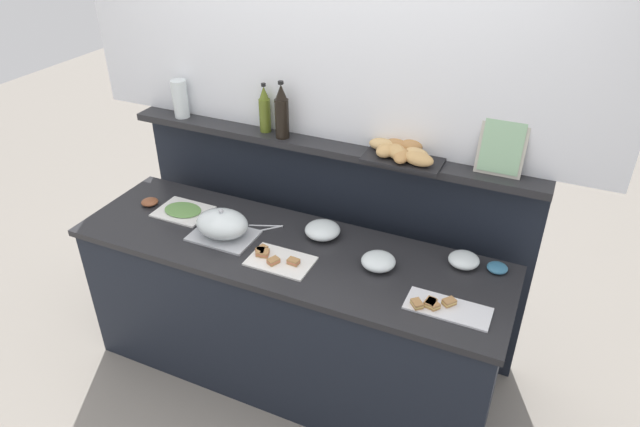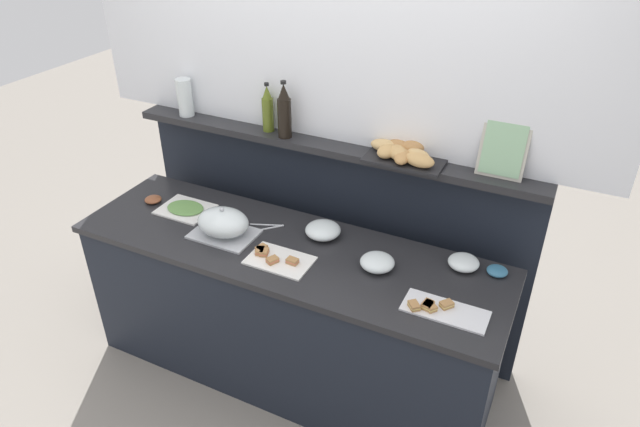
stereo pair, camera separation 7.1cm
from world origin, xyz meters
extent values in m
plane|color=gray|center=(0.00, 0.60, 0.00)|extent=(12.00, 12.00, 0.00)
cube|color=black|center=(0.00, 0.00, 0.43)|extent=(2.26, 0.65, 0.86)
cube|color=#232326|center=(0.00, 0.00, 0.88)|extent=(2.30, 0.69, 0.03)
cube|color=black|center=(0.00, 0.52, 0.63)|extent=(2.38, 0.08, 1.26)
cube|color=#232326|center=(0.00, 0.47, 1.28)|extent=(2.38, 0.22, 0.04)
cube|color=white|center=(0.00, 0.54, 1.95)|extent=(2.98, 0.08, 1.30)
cube|color=silver|center=(0.87, -0.13, 0.90)|extent=(0.38, 0.16, 0.01)
cube|color=#AD7A47|center=(0.87, -0.11, 0.91)|extent=(0.07, 0.07, 0.01)
cube|color=#E5C666|center=(0.87, -0.11, 0.92)|extent=(0.07, 0.07, 0.01)
cube|color=#AD7A47|center=(0.87, -0.11, 0.92)|extent=(0.07, 0.07, 0.01)
cube|color=#AD7A47|center=(0.79, -0.14, 0.91)|extent=(0.05, 0.06, 0.01)
cube|color=#E5C666|center=(0.79, -0.14, 0.92)|extent=(0.05, 0.06, 0.01)
cube|color=#AD7A47|center=(0.79, -0.14, 0.92)|extent=(0.05, 0.06, 0.01)
cube|color=#AD7A47|center=(0.81, -0.15, 0.91)|extent=(0.07, 0.07, 0.01)
cube|color=#E5C666|center=(0.81, -0.15, 0.92)|extent=(0.07, 0.07, 0.01)
cube|color=#AD7A47|center=(0.81, -0.15, 0.92)|extent=(0.07, 0.07, 0.01)
cube|color=#AD7A47|center=(0.74, -0.18, 0.91)|extent=(0.07, 0.07, 0.01)
cube|color=#E5C666|center=(0.74, -0.18, 0.92)|extent=(0.07, 0.07, 0.01)
cube|color=#AD7A47|center=(0.74, -0.18, 0.92)|extent=(0.07, 0.07, 0.01)
cube|color=#AD7A47|center=(0.80, -0.15, 0.91)|extent=(0.05, 0.06, 0.01)
cube|color=#E5C666|center=(0.80, -0.15, 0.92)|extent=(0.05, 0.06, 0.01)
cube|color=#AD7A47|center=(0.80, -0.15, 0.92)|extent=(0.05, 0.06, 0.01)
cube|color=white|center=(0.03, -0.12, 0.90)|extent=(0.32, 0.21, 0.01)
cube|color=#AD7A47|center=(-0.09, -0.12, 0.91)|extent=(0.06, 0.07, 0.01)
cube|color=#D1664C|center=(-0.09, -0.12, 0.92)|extent=(0.06, 0.07, 0.01)
cube|color=#AD7A47|center=(-0.09, -0.12, 0.92)|extent=(0.06, 0.07, 0.01)
cube|color=#AD7A47|center=(-0.06, -0.12, 0.91)|extent=(0.05, 0.07, 0.01)
cube|color=#D1664C|center=(-0.06, -0.12, 0.92)|extent=(0.05, 0.07, 0.01)
cube|color=#AD7A47|center=(-0.06, -0.12, 0.92)|extent=(0.05, 0.07, 0.01)
cube|color=#AD7A47|center=(-0.09, -0.09, 0.91)|extent=(0.05, 0.06, 0.01)
cube|color=#D1664C|center=(-0.09, -0.09, 0.92)|extent=(0.05, 0.06, 0.01)
cube|color=#AD7A47|center=(-0.09, -0.09, 0.92)|extent=(0.05, 0.06, 0.01)
cube|color=#AD7A47|center=(0.01, -0.16, 0.91)|extent=(0.06, 0.07, 0.01)
cube|color=#D1664C|center=(0.01, -0.16, 0.92)|extent=(0.06, 0.07, 0.01)
cube|color=#AD7A47|center=(0.01, -0.16, 0.92)|extent=(0.06, 0.07, 0.01)
cube|color=#AD7A47|center=(0.10, -0.12, 0.91)|extent=(0.06, 0.04, 0.01)
cube|color=#D1664C|center=(0.10, -0.12, 0.92)|extent=(0.06, 0.04, 0.01)
cube|color=#AD7A47|center=(0.10, -0.12, 0.92)|extent=(0.06, 0.04, 0.01)
cube|color=white|center=(-0.70, 0.07, 0.90)|extent=(0.29, 0.24, 0.01)
ellipsoid|color=#66994C|center=(-0.70, 0.07, 0.91)|extent=(0.22, 0.17, 0.01)
cube|color=#B7BABF|center=(-0.35, -0.05, 0.90)|extent=(0.34, 0.24, 0.01)
ellipsoid|color=silver|center=(-0.35, -0.05, 0.97)|extent=(0.28, 0.23, 0.14)
sphere|color=#B7BABF|center=(-0.35, -0.05, 1.05)|extent=(0.02, 0.02, 0.02)
ellipsoid|color=silver|center=(0.86, 0.23, 0.92)|extent=(0.15, 0.15, 0.06)
ellipsoid|color=#BF4C3F|center=(0.86, 0.23, 0.91)|extent=(0.12, 0.12, 0.04)
ellipsoid|color=silver|center=(0.48, 0.04, 0.93)|extent=(0.17, 0.17, 0.07)
ellipsoid|color=white|center=(0.48, 0.04, 0.91)|extent=(0.13, 0.13, 0.04)
ellipsoid|color=silver|center=(0.12, 0.18, 0.93)|extent=(0.19, 0.19, 0.08)
ellipsoid|color=#BF4C3F|center=(0.12, 0.18, 0.92)|extent=(0.15, 0.15, 0.05)
ellipsoid|color=brown|center=(-0.92, 0.06, 0.91)|extent=(0.10, 0.10, 0.03)
ellipsoid|color=teal|center=(1.02, 0.25, 0.91)|extent=(0.10, 0.10, 0.04)
cylinder|color=#B7BABF|center=(-0.18, 0.10, 0.90)|extent=(0.13, 0.14, 0.01)
cylinder|color=#B7BABF|center=(-0.20, 0.13, 0.90)|extent=(0.17, 0.08, 0.01)
sphere|color=#B7BABF|center=(-0.11, 0.16, 0.90)|extent=(0.01, 0.01, 0.01)
cylinder|color=black|center=(-0.23, 0.42, 1.41)|extent=(0.08, 0.08, 0.22)
cone|color=black|center=(-0.23, 0.42, 1.56)|extent=(0.06, 0.06, 0.08)
cylinder|color=black|center=(-0.23, 0.42, 1.61)|extent=(0.03, 0.03, 0.02)
cylinder|color=#56661E|center=(-0.35, 0.46, 1.39)|extent=(0.06, 0.06, 0.19)
cone|color=#56661E|center=(-0.35, 0.46, 1.52)|extent=(0.05, 0.05, 0.07)
cylinder|color=black|center=(-0.35, 0.46, 1.57)|extent=(0.03, 0.03, 0.02)
cube|color=black|center=(0.46, 0.44, 1.30)|extent=(0.40, 0.26, 0.02)
ellipsoid|color=#AD7A47|center=(0.40, 0.49, 1.34)|extent=(0.13, 0.09, 0.06)
ellipsoid|color=tan|center=(0.37, 0.40, 1.34)|extent=(0.12, 0.14, 0.06)
ellipsoid|color=tan|center=(0.43, 0.41, 1.34)|extent=(0.16, 0.16, 0.07)
ellipsoid|color=tan|center=(0.55, 0.37, 1.34)|extent=(0.17, 0.12, 0.07)
ellipsoid|color=tan|center=(0.50, 0.53, 1.34)|extent=(0.15, 0.15, 0.06)
ellipsoid|color=tan|center=(0.52, 0.43, 1.34)|extent=(0.15, 0.11, 0.06)
ellipsoid|color=#AD7A47|center=(0.48, 0.50, 1.35)|extent=(0.15, 0.14, 0.07)
ellipsoid|color=tan|center=(0.33, 0.46, 1.34)|extent=(0.14, 0.09, 0.06)
ellipsoid|color=#B7844C|center=(0.46, 0.38, 1.34)|extent=(0.10, 0.16, 0.06)
cube|color=#B2AD9E|center=(0.92, 0.48, 1.44)|extent=(0.22, 0.09, 0.29)
cube|color=#8CB78C|center=(0.92, 0.48, 1.44)|extent=(0.19, 0.07, 0.26)
cylinder|color=silver|center=(-0.91, 0.44, 1.41)|extent=(0.09, 0.09, 0.22)
camera|label=1|loc=(1.15, -2.12, 2.57)|focal=32.03mm
camera|label=2|loc=(1.22, -2.09, 2.57)|focal=32.03mm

